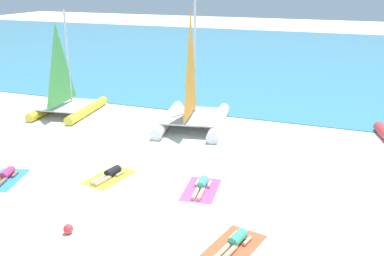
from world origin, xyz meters
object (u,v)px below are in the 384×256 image
Objects in this scene: sunbather_leftmost at (5,176)px; sunbather_center_right at (201,185)px; towel_leftmost at (5,180)px; sailboat_white at (193,108)px; sunbather_center_left at (110,174)px; sunbather_rightmost at (235,241)px; towel_rightmost at (234,246)px; towel_center_right at (201,190)px; beach_ball at (68,229)px; sailboat_yellow at (67,99)px; towel_center_left at (109,177)px.

sunbather_center_right is (6.82, 1.76, 0.00)m from sunbather_leftmost.
towel_leftmost is at bearing -90.00° from sunbather_leftmost.
sunbather_center_left is at bearing -107.17° from sailboat_white.
sunbather_rightmost is at bearing -73.32° from sailboat_white.
sailboat_white is 10.26m from towel_rightmost.
sunbather_center_left is 6.00m from sunbather_rightmost.
sunbather_center_right and sunbather_rightmost have the same top height.
sunbather_leftmost is 0.81× the size of towel_center_right.
towel_center_right is at bearing -77.35° from sailboat_white.
sunbather_center_right is at bearing 124.09° from towel_rightmost.
sunbather_center_right is (3.40, 0.26, 0.00)m from sunbather_center_left.
sailboat_white reaches higher than beach_ball.
sailboat_white is at bearing -4.72° from sailboat_yellow.
towel_center_left is (6.22, -6.18, -0.79)m from sailboat_yellow.
sailboat_white is 3.28× the size of towel_leftmost.
towel_rightmost is at bearing 12.96° from beach_ball.
beach_ball reaches higher than towel_center_left.
sailboat_yellow is 18.95× the size of beach_ball.
towel_rightmost is (11.62, -8.79, -0.79)m from sailboat_yellow.
sunbather_center_left reaches higher than towel_rightmost.
sunbather_center_left is at bearing -51.63° from sailboat_yellow.
towel_center_left is at bearing -90.00° from sunbather_center_left.
sailboat_white is 3.28× the size of towel_rightmost.
sunbather_center_left is 5.57× the size of beach_ball.
sailboat_white is 6.50m from sunbather_center_left.
towel_rightmost is at bearing -25.77° from towel_center_left.
towel_center_left and towel_center_right have the same top height.
sunbather_leftmost reaches higher than towel_rightmost.
sunbather_center_left is at bearing 176.65° from sunbather_center_right.
sunbather_rightmost is (11.64, -8.72, -0.66)m from sailboat_yellow.
beach_ball reaches higher than towel_leftmost.
sunbather_center_left is (3.41, 1.50, 0.00)m from sunbather_leftmost.
sunbather_center_left is (0.01, 0.07, 0.13)m from towel_center_left.
sailboat_white is at bearing 92.86° from sunbather_center_left.
sunbather_center_left reaches higher than towel_leftmost.
sailboat_yellow reaches higher than sunbather_center_right.
sailboat_white is at bearing 62.72° from towel_leftmost.
sunbather_center_right reaches higher than beach_ball.
towel_center_right is 1.00× the size of towel_rightmost.
towel_leftmost is 8.86m from sunbather_rightmost.
sailboat_white is 1.17× the size of sailboat_yellow.
beach_ball is at bearing -61.34° from sailboat_yellow.
sunbather_rightmost is at bearing -54.61° from towel_center_right.
towel_leftmost is 1.21× the size of sunbather_center_left.
towel_leftmost is 6.76× the size of beach_ball.
towel_leftmost and towel_center_right have the same top height.
sunbather_center_right is (3.42, 0.33, 0.13)m from towel_center_left.
sailboat_yellow reaches higher than sunbather_leftmost.
towel_center_right is at bearing -1.83° from sunbather_leftmost.
sunbather_leftmost is 8.88m from sunbather_rightmost.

